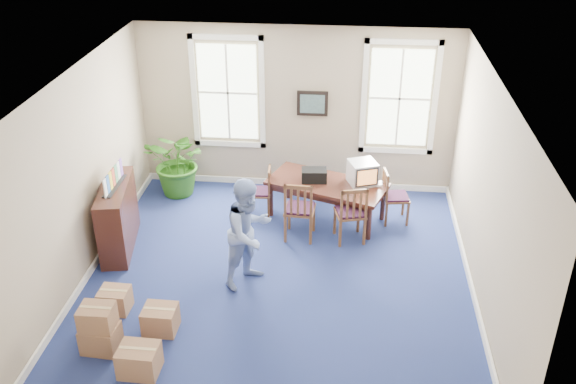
# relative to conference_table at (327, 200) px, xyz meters

# --- Properties ---
(floor) EXTENTS (6.50, 6.50, 0.00)m
(floor) POSITION_rel_conference_table_xyz_m (-0.66, -2.03, -0.35)
(floor) COLOR navy
(floor) RESTS_ON ground
(ceiling) EXTENTS (6.50, 6.50, 0.00)m
(ceiling) POSITION_rel_conference_table_xyz_m (-0.66, -2.03, 2.85)
(ceiling) COLOR white
(ceiling) RESTS_ON ground
(wall_back) EXTENTS (6.50, 0.00, 6.50)m
(wall_back) POSITION_rel_conference_table_xyz_m (-0.66, 1.22, 1.25)
(wall_back) COLOR tan
(wall_back) RESTS_ON ground
(wall_front) EXTENTS (6.50, 0.00, 6.50)m
(wall_front) POSITION_rel_conference_table_xyz_m (-0.66, -5.28, 1.25)
(wall_front) COLOR tan
(wall_front) RESTS_ON ground
(wall_left) EXTENTS (0.00, 6.50, 6.50)m
(wall_left) POSITION_rel_conference_table_xyz_m (-3.66, -2.03, 1.25)
(wall_left) COLOR tan
(wall_left) RESTS_ON ground
(wall_right) EXTENTS (0.00, 6.50, 6.50)m
(wall_right) POSITION_rel_conference_table_xyz_m (2.34, -2.03, 1.25)
(wall_right) COLOR tan
(wall_right) RESTS_ON ground
(baseboard_back) EXTENTS (6.00, 0.04, 0.12)m
(baseboard_back) POSITION_rel_conference_table_xyz_m (-0.66, 1.19, -0.29)
(baseboard_back) COLOR white
(baseboard_back) RESTS_ON ground
(baseboard_left) EXTENTS (0.04, 6.50, 0.12)m
(baseboard_left) POSITION_rel_conference_table_xyz_m (-3.63, -2.03, -0.29)
(baseboard_left) COLOR white
(baseboard_left) RESTS_ON ground
(baseboard_right) EXTENTS (0.04, 6.50, 0.12)m
(baseboard_right) POSITION_rel_conference_table_xyz_m (2.31, -2.03, -0.29)
(baseboard_right) COLOR white
(baseboard_right) RESTS_ON ground
(window_left) EXTENTS (1.40, 0.12, 2.20)m
(window_left) POSITION_rel_conference_table_xyz_m (-1.96, 1.20, 1.55)
(window_left) COLOR white
(window_left) RESTS_ON ground
(window_right) EXTENTS (1.40, 0.12, 2.20)m
(window_right) POSITION_rel_conference_table_xyz_m (1.24, 1.20, 1.55)
(window_right) COLOR white
(window_right) RESTS_ON ground
(wall_picture) EXTENTS (0.58, 0.06, 0.48)m
(wall_picture) POSITION_rel_conference_table_xyz_m (-0.36, 1.17, 1.40)
(wall_picture) COLOR black
(wall_picture) RESTS_ON ground
(conference_table) EXTENTS (2.28, 1.60, 0.71)m
(conference_table) POSITION_rel_conference_table_xyz_m (0.00, 0.00, 0.00)
(conference_table) COLOR #411F17
(conference_table) RESTS_ON ground
(crt_tv) EXTENTS (0.60, 0.62, 0.41)m
(crt_tv) POSITION_rel_conference_table_xyz_m (0.62, 0.05, 0.56)
(crt_tv) COLOR #B7B7BC
(crt_tv) RESTS_ON conference_table
(game_console) EXTENTS (0.15, 0.18, 0.04)m
(game_console) POSITION_rel_conference_table_xyz_m (0.90, 0.00, 0.38)
(game_console) COLOR white
(game_console) RESTS_ON conference_table
(equipment_bag) EXTENTS (0.47, 0.33, 0.22)m
(equipment_bag) POSITION_rel_conference_table_xyz_m (-0.24, 0.05, 0.47)
(equipment_bag) COLOR black
(equipment_bag) RESTS_ON conference_table
(chair_near_left) EXTENTS (0.53, 0.53, 1.12)m
(chair_near_left) POSITION_rel_conference_table_xyz_m (-0.43, -0.71, 0.20)
(chair_near_left) COLOR brown
(chair_near_left) RESTS_ON ground
(chair_near_right) EXTENTS (0.59, 0.59, 1.08)m
(chair_near_right) POSITION_rel_conference_table_xyz_m (0.43, -0.71, 0.18)
(chair_near_right) COLOR brown
(chair_near_right) RESTS_ON ground
(chair_end_left) EXTENTS (0.44, 0.44, 0.93)m
(chair_end_left) POSITION_rel_conference_table_xyz_m (-1.23, 0.00, 0.11)
(chair_end_left) COLOR brown
(chair_end_left) RESTS_ON ground
(chair_end_right) EXTENTS (0.51, 0.51, 0.99)m
(chair_end_right) POSITION_rel_conference_table_xyz_m (1.23, 0.00, 0.14)
(chair_end_right) COLOR brown
(chair_end_right) RESTS_ON ground
(man) EXTENTS (1.05, 1.08, 1.75)m
(man) POSITION_rel_conference_table_xyz_m (-1.08, -2.07, 0.52)
(man) COLOR #8198CF
(man) RESTS_ON ground
(credenza) EXTENTS (0.68, 1.55, 1.18)m
(credenza) POSITION_rel_conference_table_xyz_m (-3.41, -1.31, 0.23)
(credenza) COLOR #411F17
(credenza) RESTS_ON ground
(brochure_rack) EXTENTS (0.26, 0.78, 0.34)m
(brochure_rack) POSITION_rel_conference_table_xyz_m (-3.39, -1.31, 0.99)
(brochure_rack) COLOR #99999E
(brochure_rack) RESTS_ON credenza
(potted_plant) EXTENTS (1.47, 1.36, 1.34)m
(potted_plant) POSITION_rel_conference_table_xyz_m (-2.85, 0.63, 0.32)
(potted_plant) COLOR #245913
(potted_plant) RESTS_ON ground
(cardboard_boxes) EXTENTS (1.38, 1.38, 0.73)m
(cardboard_boxes) POSITION_rel_conference_table_xyz_m (-2.65, -3.71, 0.01)
(cardboard_boxes) COLOR #A2724F
(cardboard_boxes) RESTS_ON ground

